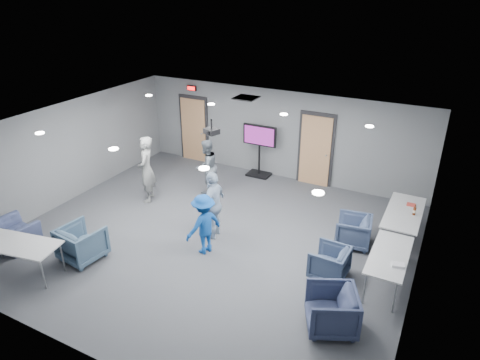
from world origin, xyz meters
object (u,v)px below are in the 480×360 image
at_px(projector, 212,131).
at_px(table_front_left, 16,245).
at_px(chair_right_b, 329,262).
at_px(chair_front_b, 14,234).
at_px(person_a, 146,169).
at_px(bottle_right, 414,211).
at_px(chair_right_c, 331,310).
at_px(person_d, 204,224).
at_px(table_right_a, 404,213).
at_px(chair_right_a, 353,231).
at_px(person_b, 207,167).
at_px(table_right_b, 389,256).
at_px(tv_stand, 259,148).
at_px(person_c, 214,205).
at_px(chair_front_a, 82,243).

bearing_deg(projector, table_front_left, -104.08).
bearing_deg(chair_right_b, chair_front_b, -68.70).
xyz_separation_m(person_a, bottle_right, (6.73, 1.08, -0.10)).
xyz_separation_m(chair_right_b, chair_right_c, (0.45, -1.40, 0.06)).
bearing_deg(bottle_right, person_d, -148.25).
bearing_deg(chair_right_b, bottle_right, 150.93).
xyz_separation_m(table_right_a, bottle_right, (0.21, -0.06, 0.14)).
bearing_deg(chair_right_a, chair_right_c, -2.02).
relative_size(person_b, chair_front_b, 1.64).
bearing_deg(chair_right_b, table_right_b, 106.00).
bearing_deg(projector, tv_stand, 113.58).
xyz_separation_m(person_c, chair_front_b, (-3.82, -2.50, -0.52)).
bearing_deg(chair_right_b, person_b, -114.43).
distance_m(person_c, chair_right_b, 2.94).
height_order(chair_front_a, projector, projector).
bearing_deg(person_c, chair_right_c, 58.01).
bearing_deg(table_right_b, chair_front_a, 109.12).
bearing_deg(projector, chair_right_a, 29.71).
bearing_deg(tv_stand, person_a, -124.75).
bearing_deg(tv_stand, table_right_a, -21.42).
bearing_deg(table_right_b, chair_right_c, 158.61).
bearing_deg(chair_right_a, table_right_b, 31.55).
bearing_deg(chair_front_a, table_front_left, 58.74).
height_order(person_b, chair_front_b, person_b).
bearing_deg(chair_right_a, tv_stand, -133.54).
xyz_separation_m(person_c, table_right_a, (3.98, 1.88, -0.14)).
height_order(person_d, bottle_right, person_d).
height_order(table_front_left, bottle_right, bottle_right).
xyz_separation_m(chair_right_b, chair_front_a, (-4.97, -1.85, 0.06)).
distance_m(chair_right_b, chair_front_b, 7.07).
bearing_deg(table_right_a, chair_right_c, 169.65).
bearing_deg(tv_stand, chair_right_b, -49.03).
bearing_deg(table_right_b, person_a, 83.35).
distance_m(person_d, chair_right_a, 3.42).
xyz_separation_m(chair_front_b, table_front_left, (0.98, -0.60, 0.37)).
distance_m(person_a, chair_right_c, 6.37).
height_order(chair_right_a, projector, projector).
bearing_deg(chair_front_b, person_d, -149.73).
relative_size(chair_front_b, tv_stand, 0.59).
bearing_deg(person_d, projector, -138.29).
relative_size(person_d, bottle_right, 5.30).
distance_m(chair_right_a, chair_right_b, 1.41).
xyz_separation_m(person_b, tv_stand, (0.85, 1.72, 0.14)).
relative_size(chair_front_a, tv_stand, 0.53).
bearing_deg(table_front_left, person_a, 75.06).
xyz_separation_m(person_a, table_right_a, (6.52, 1.14, -0.24)).
distance_m(chair_right_c, bottle_right, 3.63).
bearing_deg(table_right_a, person_c, 115.30).
bearing_deg(person_a, person_b, 109.00).
relative_size(person_a, chair_front_a, 2.14).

